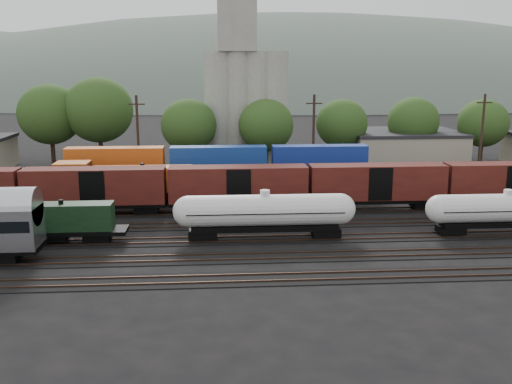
{
  "coord_description": "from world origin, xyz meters",
  "views": [
    {
      "loc": [
        -1.36,
        -55.79,
        15.98
      ],
      "look_at": [
        2.65,
        2.0,
        3.0
      ],
      "focal_mm": 40.0,
      "sensor_mm": 36.0,
      "label": 1
    }
  ],
  "objects": [
    {
      "name": "container_wall",
      "position": [
        -5.84,
        15.0,
        2.38
      ],
      "size": [
        163.97,
        2.6,
        5.8
      ],
      "color": "black",
      "rests_on": "ground"
    },
    {
      "name": "tank_car_a",
      "position": [
        2.98,
        -5.0,
        2.64
      ],
      "size": [
        16.94,
        3.03,
        4.44
      ],
      "color": "white",
      "rests_on": "ground"
    },
    {
      "name": "orange_locomotive",
      "position": [
        -13.24,
        10.0,
        2.69
      ],
      "size": [
        18.96,
        3.16,
        4.74
      ],
      "color": "black",
      "rests_on": "ground"
    },
    {
      "name": "distant_hills",
      "position": [
        23.92,
        260.0,
        -20.56
      ],
      "size": [
        860.0,
        286.0,
        130.0
      ],
      "color": "#59665B",
      "rests_on": "ground"
    },
    {
      "name": "tracks",
      "position": [
        0.0,
        0.0,
        0.05
      ],
      "size": [
        180.0,
        33.2,
        0.2
      ],
      "color": "black",
      "rests_on": "ground"
    },
    {
      "name": "grain_silo",
      "position": [
        3.28,
        36.0,
        11.26
      ],
      "size": [
        13.4,
        5.0,
        29.0
      ],
      "color": "#A3A096",
      "rests_on": "ground"
    },
    {
      "name": "tank_car_b",
      "position": [
        26.12,
        -5.0,
        2.47
      ],
      "size": [
        15.76,
        2.82,
        4.13
      ],
      "color": "white",
      "rests_on": "ground"
    },
    {
      "name": "tree_band",
      "position": [
        -4.03,
        35.65,
        7.59
      ],
      "size": [
        162.68,
        19.77,
        14.08
      ],
      "color": "black",
      "rests_on": "ground"
    },
    {
      "name": "green_locomotive",
      "position": [
        -18.08,
        -5.0,
        2.31
      ],
      "size": [
        15.17,
        2.68,
        4.02
      ],
      "color": "black",
      "rests_on": "ground"
    },
    {
      "name": "industrial_sheds",
      "position": [
        6.63,
        35.25,
        2.56
      ],
      "size": [
        119.38,
        17.26,
        5.1
      ],
      "color": "#9E937F",
      "rests_on": "ground"
    },
    {
      "name": "utility_poles",
      "position": [
        0.0,
        22.0,
        6.21
      ],
      "size": [
        122.2,
        0.36,
        12.0
      ],
      "color": "black",
      "rests_on": "ground"
    },
    {
      "name": "boxcar_string",
      "position": [
        8.61,
        5.0,
        3.12
      ],
      "size": [
        153.6,
        2.9,
        4.2
      ],
      "color": "black",
      "rests_on": "ground"
    },
    {
      "name": "ground",
      "position": [
        0.0,
        0.0,
        0.0
      ],
      "size": [
        600.0,
        600.0,
        0.0
      ],
      "primitive_type": "plane",
      "color": "black"
    }
  ]
}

